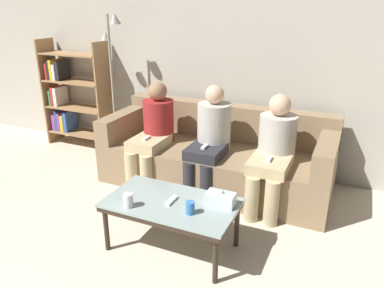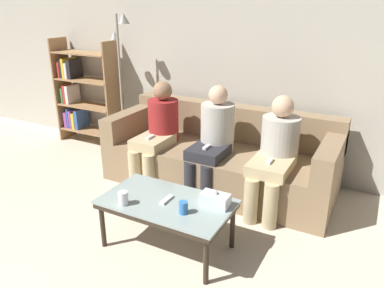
% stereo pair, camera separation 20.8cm
% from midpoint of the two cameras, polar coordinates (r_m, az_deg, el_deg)
% --- Properties ---
extents(wall_back, '(12.00, 0.06, 2.60)m').
position_cam_midpoint_polar(wall_back, '(4.29, 5.39, 13.05)').
color(wall_back, '#B7B2A3').
rests_on(wall_back, ground_plane).
extents(couch, '(2.41, 0.95, 0.81)m').
position_cam_midpoint_polar(couch, '(4.05, 2.34, -2.04)').
color(couch, '#897051').
rests_on(couch, ground_plane).
extents(coffee_table, '(1.03, 0.58, 0.42)m').
position_cam_midpoint_polar(coffee_table, '(2.97, -5.15, -9.47)').
color(coffee_table, '#8C9E99').
rests_on(coffee_table, ground_plane).
extents(cup_near_left, '(0.07, 0.07, 0.10)m').
position_cam_midpoint_polar(cup_near_left, '(2.77, -2.45, -9.72)').
color(cup_near_left, '#3372BF').
rests_on(cup_near_left, coffee_table).
extents(cup_near_right, '(0.08, 0.08, 0.11)m').
position_cam_midpoint_polar(cup_near_right, '(2.90, -11.76, -8.45)').
color(cup_near_right, silver).
rests_on(cup_near_right, coffee_table).
extents(tissue_box, '(0.22, 0.12, 0.13)m').
position_cam_midpoint_polar(tissue_box, '(2.87, 2.30, -8.38)').
color(tissue_box, silver).
rests_on(tissue_box, coffee_table).
extents(game_remote, '(0.04, 0.15, 0.02)m').
position_cam_midpoint_polar(game_remote, '(2.95, -5.18, -8.59)').
color(game_remote, white).
rests_on(game_remote, coffee_table).
extents(bookshelf, '(0.94, 0.32, 1.42)m').
position_cam_midpoint_polar(bookshelf, '(5.39, -19.15, 6.93)').
color(bookshelf, '#9E754C').
rests_on(bookshelf, ground_plane).
extents(standing_lamp, '(0.31, 0.26, 1.76)m').
position_cam_midpoint_polar(standing_lamp, '(4.67, -13.21, 10.52)').
color(standing_lamp, gray).
rests_on(standing_lamp, ground_plane).
extents(seated_person_left_end, '(0.33, 0.67, 1.09)m').
position_cam_midpoint_polar(seated_person_left_end, '(4.05, -7.32, 2.11)').
color(seated_person_left_end, tan).
rests_on(seated_person_left_end, ground_plane).
extents(seated_person_mid_left, '(0.34, 0.65, 1.11)m').
position_cam_midpoint_polar(seated_person_mid_left, '(3.77, 1.25, 1.05)').
color(seated_person_mid_left, '#28282D').
rests_on(seated_person_mid_left, ground_plane).
extents(seated_person_mid_right, '(0.35, 0.72, 1.08)m').
position_cam_midpoint_polar(seated_person_mid_right, '(3.57, 10.76, -0.72)').
color(seated_person_mid_right, tan).
rests_on(seated_person_mid_right, ground_plane).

